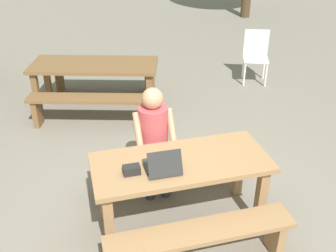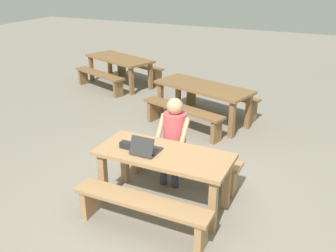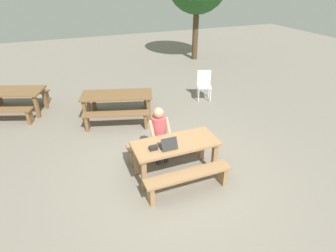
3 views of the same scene
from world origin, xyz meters
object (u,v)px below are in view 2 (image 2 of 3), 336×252
small_pouch (126,145)px  person_seated (174,134)px  laptop (146,148)px  picnic_table_rear (119,62)px  picnic_table_mid (203,91)px  picnic_table_front (164,162)px

small_pouch → person_seated: bearing=61.5°
laptop → picnic_table_rear: size_ratio=0.17×
picnic_table_mid → person_seated: bearing=-63.4°
picnic_table_front → picnic_table_mid: bearing=100.6°
picnic_table_front → picnic_table_mid: picnic_table_front is taller
picnic_table_front → picnic_table_mid: (-0.54, 2.88, 0.01)m
picnic_table_front → picnic_table_rear: size_ratio=0.83×
picnic_table_mid → picnic_table_front: bearing=-63.0°
picnic_table_front → small_pouch: bearing=-170.5°
laptop → small_pouch: laptop is taller
person_seated → picnic_table_rear: 4.95m
picnic_table_front → person_seated: bearing=102.4°
picnic_table_front → picnic_table_rear: bearing=127.7°
picnic_table_front → picnic_table_mid: size_ratio=0.82×
laptop → person_seated: (0.08, 0.67, -0.07)m
person_seated → picnic_table_mid: bearing=100.1°
laptop → picnic_table_mid: (-0.33, 2.97, -0.18)m
picnic_table_front → picnic_table_rear: picnic_table_front is taller
picnic_table_front → laptop: laptop is taller
picnic_table_mid → small_pouch: bearing=-72.6°
laptop → picnic_table_rear: bearing=-53.9°
picnic_table_front → small_pouch: size_ratio=10.95×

